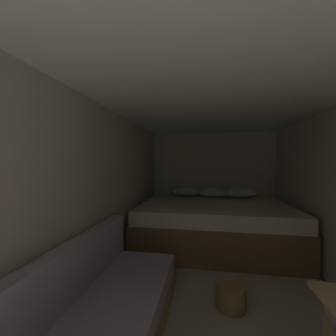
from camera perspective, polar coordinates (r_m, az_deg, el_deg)
ground_plane at (r=2.53m, az=13.32°, el=-30.74°), size 6.73×6.73×0.00m
wall_back at (r=4.54m, az=11.57°, el=-3.26°), size 2.56×0.05×1.96m
wall_left at (r=2.44m, az=-17.66°, el=-7.28°), size 0.05×4.73×1.96m
ceiling_slab at (r=2.24m, az=13.61°, el=17.94°), size 2.56×4.73×0.05m
bed at (r=3.74m, az=11.95°, el=-13.93°), size 2.34×1.74×0.86m
sofa_left at (r=1.91m, az=-19.21°, el=-34.87°), size 0.75×2.14×0.73m
wicker_basket at (r=2.40m, az=16.31°, el=-29.67°), size 0.28×0.28×0.22m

